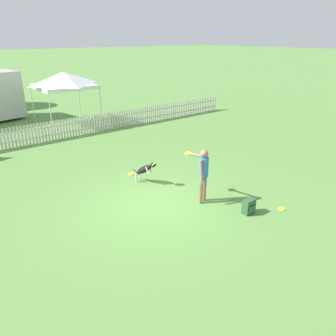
# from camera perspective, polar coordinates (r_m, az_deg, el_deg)

# --- Properties ---
(ground_plane) EXTENTS (240.00, 240.00, 0.00)m
(ground_plane) POSITION_cam_1_polar(r_m,az_deg,el_deg) (9.72, -2.59, -6.34)
(ground_plane) COLOR #5B8C42
(handler_person) EXTENTS (0.45, 1.05, 1.64)m
(handler_person) POSITION_cam_1_polar(r_m,az_deg,el_deg) (9.50, 6.07, -0.32)
(handler_person) COLOR #8C664C
(handler_person) RESTS_ON ground_plane
(leaping_dog) EXTENTS (0.44, 1.07, 0.87)m
(leaping_dog) POSITION_cam_1_polar(r_m,az_deg,el_deg) (10.87, -4.04, -0.22)
(leaping_dog) COLOR black
(leaping_dog) RESTS_ON ground_plane
(frisbee_near_handler) EXTENTS (0.21, 0.21, 0.02)m
(frisbee_near_handler) POSITION_cam_1_polar(r_m,az_deg,el_deg) (10.00, 19.18, -6.73)
(frisbee_near_handler) COLOR yellow
(frisbee_near_handler) RESTS_ON ground_plane
(frisbee_near_dog) EXTENTS (0.21, 0.21, 0.02)m
(frisbee_near_dog) POSITION_cam_1_polar(r_m,az_deg,el_deg) (11.82, -6.44, -1.01)
(frisbee_near_dog) COLOR yellow
(frisbee_near_dog) RESTS_ON ground_plane
(backpack_on_grass) EXTENTS (0.36, 0.25, 0.43)m
(backpack_on_grass) POSITION_cam_1_polar(r_m,az_deg,el_deg) (9.44, 13.92, -6.53)
(backpack_on_grass) COLOR #2D5633
(backpack_on_grass) RESTS_ON ground_plane
(picket_fence) EXTENTS (22.07, 0.04, 0.92)m
(picket_fence) POSITION_cam_1_polar(r_m,az_deg,el_deg) (16.39, -19.62, 6.13)
(picket_fence) COLOR beige
(picket_fence) RESTS_ON ground_plane
(canopy_tent_main) EXTENTS (2.82, 2.82, 2.82)m
(canopy_tent_main) POSITION_cam_1_polar(r_m,az_deg,el_deg) (19.04, -17.75, 14.38)
(canopy_tent_main) COLOR silver
(canopy_tent_main) RESTS_ON ground_plane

